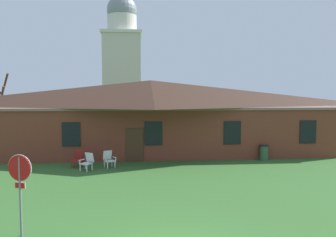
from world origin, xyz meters
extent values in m
cube|color=brown|center=(0.00, 17.73, 1.60)|extent=(25.29, 10.00, 3.20)
cube|color=#835E55|center=(0.00, 17.73, 3.28)|extent=(25.79, 10.20, 0.16)
pyramid|color=#382319|center=(0.00, 17.73, 4.33)|extent=(26.30, 10.40, 1.94)
cube|color=black|center=(-5.06, 12.70, 1.76)|extent=(1.10, 0.06, 1.50)
cube|color=black|center=(0.00, 12.70, 1.76)|extent=(1.10, 0.06, 1.50)
cube|color=black|center=(5.06, 12.70, 1.76)|extent=(1.10, 0.06, 1.50)
cube|color=black|center=(10.12, 12.70, 1.76)|extent=(1.10, 0.06, 1.50)
cube|color=#422819|center=(-1.18, 12.70, 1.05)|extent=(1.10, 0.06, 2.10)
cube|color=beige|center=(-3.03, 36.41, 5.94)|extent=(4.80, 4.80, 11.87)
cube|color=silver|center=(-3.03, 36.41, 12.05)|extent=(5.18, 5.18, 0.36)
cylinder|color=silver|center=(-3.03, 36.41, 13.33)|extent=(3.80, 3.80, 2.20)
sphere|color=gray|center=(-3.03, 36.41, 15.11)|extent=(3.88, 3.88, 3.88)
cylinder|color=slate|center=(-4.40, 1.91, 1.20)|extent=(0.07, 0.07, 2.39)
cylinder|color=white|center=(-4.39, 1.92, 2.07)|extent=(0.76, 0.29, 0.81)
cylinder|color=#B71414|center=(-4.40, 1.90, 2.07)|extent=(0.72, 0.27, 0.76)
cube|color=#B71414|center=(-4.40, 1.91, 1.55)|extent=(0.31, 0.13, 0.16)
cube|color=white|center=(-4.39, 1.92, 1.55)|extent=(0.33, 0.13, 0.18)
cube|color=maroon|center=(-4.28, 11.03, 0.18)|extent=(0.06, 0.06, 0.36)
cube|color=maroon|center=(-4.73, 11.11, 0.18)|extent=(0.06, 0.06, 0.36)
cube|color=maroon|center=(-4.20, 11.46, 0.18)|extent=(0.06, 0.06, 0.36)
cube|color=maroon|center=(-4.66, 11.54, 0.18)|extent=(0.06, 0.06, 0.36)
cube|color=maroon|center=(-4.47, 11.29, 0.39)|extent=(0.62, 0.61, 0.05)
cube|color=maroon|center=(-4.41, 11.59, 0.69)|extent=(0.54, 0.28, 0.54)
cube|color=maroon|center=(-4.19, 11.21, 0.58)|extent=(0.14, 0.47, 0.03)
cube|color=maroon|center=(-4.22, 11.05, 0.47)|extent=(0.05, 0.05, 0.22)
cube|color=maroon|center=(-4.76, 11.32, 0.58)|extent=(0.14, 0.47, 0.03)
cube|color=maroon|center=(-4.79, 11.16, 0.47)|extent=(0.05, 0.05, 0.22)
cube|color=white|center=(-3.75, 10.17, 0.18)|extent=(0.07, 0.07, 0.36)
cube|color=white|center=(-4.15, 10.40, 0.18)|extent=(0.07, 0.07, 0.36)
cube|color=white|center=(-3.53, 10.55, 0.18)|extent=(0.07, 0.07, 0.36)
cube|color=white|center=(-3.92, 10.78, 0.18)|extent=(0.07, 0.07, 0.36)
cube|color=white|center=(-3.84, 10.47, 0.39)|extent=(0.73, 0.72, 0.05)
cube|color=white|center=(-3.68, 10.74, 0.69)|extent=(0.54, 0.43, 0.54)
cube|color=white|center=(-3.60, 10.31, 0.58)|extent=(0.29, 0.43, 0.03)
cube|color=white|center=(-3.68, 10.17, 0.47)|extent=(0.05, 0.05, 0.22)
cube|color=white|center=(-4.09, 10.61, 0.58)|extent=(0.29, 0.43, 0.03)
cube|color=white|center=(-4.18, 10.47, 0.47)|extent=(0.05, 0.05, 0.22)
cube|color=silver|center=(-2.29, 11.02, 0.18)|extent=(0.07, 0.07, 0.36)
cube|color=silver|center=(-2.70, 10.80, 0.18)|extent=(0.07, 0.07, 0.36)
cube|color=silver|center=(-2.50, 11.41, 0.18)|extent=(0.07, 0.07, 0.36)
cube|color=silver|center=(-2.91, 11.19, 0.18)|extent=(0.07, 0.07, 0.36)
cube|color=silver|center=(-2.60, 11.10, 0.39)|extent=(0.72, 0.71, 0.05)
cube|color=silver|center=(-2.75, 11.38, 0.69)|extent=(0.54, 0.41, 0.54)
cube|color=silver|center=(-2.34, 11.22, 0.58)|extent=(0.28, 0.44, 0.03)
cube|color=silver|center=(-2.26, 11.08, 0.47)|extent=(0.05, 0.05, 0.22)
cube|color=silver|center=(-2.85, 10.95, 0.58)|extent=(0.28, 0.44, 0.03)
cube|color=silver|center=(-2.77, 10.80, 0.47)|extent=(0.05, 0.05, 0.22)
cylinder|color=brown|center=(-11.51, 19.59, 5.11)|extent=(1.13, 1.47, 1.59)
cylinder|color=brown|center=(-11.68, 19.42, 4.23)|extent=(0.79, 1.12, 1.32)
cylinder|color=#335638|center=(7.08, 12.43, 0.45)|extent=(0.52, 0.52, 0.90)
cylinder|color=black|center=(7.08, 12.43, 0.94)|extent=(0.56, 0.56, 0.08)
camera|label=1|loc=(-0.90, -8.01, 4.22)|focal=35.53mm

